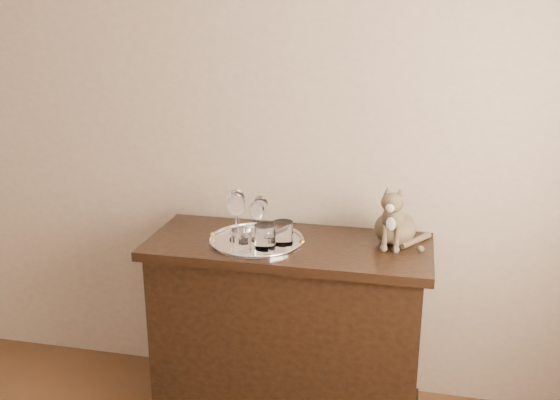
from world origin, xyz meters
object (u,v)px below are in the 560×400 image
(tumbler_c, at_px, (283,233))
(tumbler_b, at_px, (241,241))
(sideboard, at_px, (288,332))
(tumbler_a, at_px, (265,237))
(cat, at_px, (396,213))
(wine_glass_d, at_px, (257,221))
(wine_glass_a, at_px, (237,211))
(wine_glass_c, at_px, (237,217))
(wine_glass_b, at_px, (260,215))
(tray, at_px, (257,241))

(tumbler_c, bearing_deg, tumbler_b, -141.22)
(sideboard, bearing_deg, tumbler_b, -135.43)
(tumbler_a, xyz_separation_m, tumbler_b, (-0.08, -0.05, -0.00))
(cat, bearing_deg, wine_glass_d, -160.25)
(wine_glass_a, height_order, wine_glass_c, wine_glass_c)
(sideboard, bearing_deg, tumbler_c, -109.71)
(wine_glass_d, distance_m, tumbler_c, 0.12)
(wine_glass_c, relative_size, tumbler_c, 2.13)
(wine_glass_b, bearing_deg, tray, -87.69)
(sideboard, distance_m, wine_glass_d, 0.53)
(sideboard, height_order, tumbler_a, tumbler_a)
(cat, bearing_deg, tumbler_c, -155.01)
(sideboard, xyz_separation_m, tumbler_c, (-0.01, -0.04, 0.48))
(wine_glass_c, distance_m, tumbler_a, 0.16)
(tumbler_b, relative_size, cat, 0.34)
(tray, distance_m, cat, 0.60)
(wine_glass_b, distance_m, tumbler_a, 0.17)
(wine_glass_d, bearing_deg, wine_glass_c, -168.19)
(wine_glass_d, bearing_deg, tumbler_c, -10.40)
(sideboard, xyz_separation_m, tumbler_a, (-0.08, -0.10, 0.48))
(wine_glass_a, bearing_deg, tray, -35.10)
(tumbler_a, bearing_deg, wine_glass_a, 137.36)
(wine_glass_b, height_order, cat, cat)
(wine_glass_c, distance_m, tumbler_c, 0.21)
(tumbler_b, height_order, tumbler_c, tumbler_c)
(cat, bearing_deg, wine_glass_c, -160.13)
(tumbler_c, bearing_deg, tray, 174.66)
(wine_glass_c, bearing_deg, sideboard, 9.77)
(tumbler_a, xyz_separation_m, tumbler_c, (0.06, 0.06, -0.00))
(cat, bearing_deg, tumbler_b, -148.64)
(sideboard, xyz_separation_m, wine_glass_d, (-0.13, -0.02, 0.52))
(wine_glass_d, xyz_separation_m, cat, (0.57, 0.11, 0.04))
(sideboard, bearing_deg, wine_glass_c, -170.23)
(wine_glass_c, bearing_deg, tumbler_c, -1.10)
(wine_glass_a, xyz_separation_m, tumbler_b, (0.08, -0.20, -0.05))
(wine_glass_a, bearing_deg, sideboard, -10.95)
(tumbler_b, bearing_deg, cat, 22.51)
(wine_glass_b, xyz_separation_m, cat, (0.57, 0.04, 0.04))
(sideboard, relative_size, wine_glass_c, 5.89)
(sideboard, height_order, cat, cat)
(tray, bearing_deg, wine_glass_c, -175.26)
(sideboard, relative_size, tumbler_b, 13.16)
(tray, relative_size, tumbler_a, 4.04)
(tray, distance_m, tumbler_c, 0.13)
(sideboard, xyz_separation_m, tumbler_b, (-0.16, -0.16, 0.48))
(wine_glass_d, relative_size, tumbler_a, 1.72)
(tray, distance_m, wine_glass_a, 0.17)
(tray, bearing_deg, cat, 11.93)
(wine_glass_d, distance_m, tumbler_b, 0.15)
(tray, height_order, tumbler_b, tumbler_b)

